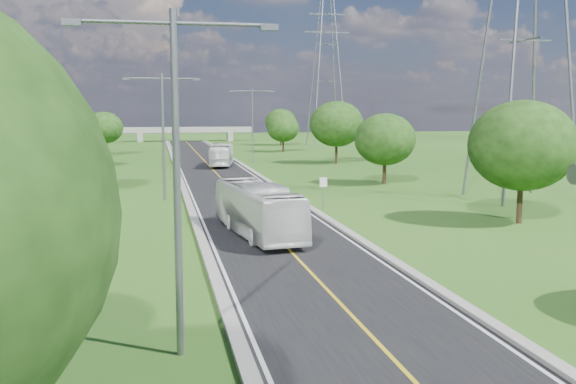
% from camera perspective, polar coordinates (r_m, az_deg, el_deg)
% --- Properties ---
extents(ground, '(260.00, 260.00, 0.00)m').
position_cam_1_polar(ground, '(67.21, -5.96, 1.17)').
color(ground, '#234D15').
rests_on(ground, ground).
extents(road, '(8.00, 150.00, 0.06)m').
position_cam_1_polar(road, '(73.15, -6.43, 1.69)').
color(road, black).
rests_on(road, ground).
extents(curb_left, '(0.50, 150.00, 0.22)m').
position_cam_1_polar(curb_left, '(72.88, -9.76, 1.67)').
color(curb_left, gray).
rests_on(curb_left, ground).
extents(curb_right, '(0.50, 150.00, 0.22)m').
position_cam_1_polar(curb_right, '(73.64, -3.13, 1.82)').
color(curb_right, gray).
rests_on(curb_right, ground).
extents(speed_limit_sign, '(0.55, 0.09, 2.40)m').
position_cam_1_polar(speed_limit_sign, '(46.35, 3.16, 0.40)').
color(speed_limit_sign, slate).
rests_on(speed_limit_sign, ground).
extents(overpass, '(30.00, 3.00, 3.20)m').
position_cam_1_polar(overpass, '(146.73, -9.09, 5.41)').
color(overpass, gray).
rests_on(overpass, ground).
extents(streetlight_near_left, '(5.90, 0.25, 10.00)m').
position_cam_1_polar(streetlight_near_left, '(18.55, -9.90, 3.30)').
color(streetlight_near_left, slate).
rests_on(streetlight_near_left, ground).
extents(streetlight_mid_left, '(5.90, 0.25, 10.00)m').
position_cam_1_polar(streetlight_mid_left, '(51.52, -11.06, 5.82)').
color(streetlight_mid_left, slate).
rests_on(streetlight_mid_left, ground).
extents(streetlight_far_right, '(5.90, 0.25, 10.00)m').
position_cam_1_polar(streetlight_far_right, '(85.44, -3.19, 6.51)').
color(streetlight_far_right, slate).
rests_on(streetlight_far_right, ground).
extents(power_tower_near, '(9.00, 6.40, 28.00)m').
position_cam_1_polar(power_tower_near, '(54.99, 20.41, 14.01)').
color(power_tower_near, slate).
rests_on(power_tower_near, ground).
extents(power_tower_far, '(9.00, 6.40, 28.00)m').
position_cam_1_polar(power_tower_far, '(125.97, 3.43, 10.45)').
color(power_tower_far, slate).
rests_on(power_tower_far, ground).
extents(tree_lc, '(7.56, 7.56, 8.79)m').
position_cam_1_polar(tree_lc, '(57.15, -20.20, 5.27)').
color(tree_lc, black).
rests_on(tree_lc, ground).
extents(tree_ld, '(6.72, 6.72, 7.82)m').
position_cam_1_polar(tree_ld, '(81.21, -19.09, 5.37)').
color(tree_ld, black).
rests_on(tree_ld, ground).
extents(tree_le, '(5.88, 5.88, 6.84)m').
position_cam_1_polar(tree_le, '(104.84, -16.04, 5.51)').
color(tree_le, black).
rests_on(tree_le, ground).
extents(tree_rb, '(6.72, 6.72, 7.82)m').
position_cam_1_polar(tree_rb, '(42.97, 20.11, 3.90)').
color(tree_rb, black).
rests_on(tree_rb, ground).
extents(tree_rc, '(5.88, 5.88, 6.84)m').
position_cam_1_polar(tree_rc, '(62.41, 8.62, 4.64)').
color(tree_rc, black).
rests_on(tree_rc, ground).
extents(tree_rd, '(7.14, 7.14, 8.30)m').
position_cam_1_polar(tree_rd, '(85.82, 4.34, 6.05)').
color(tree_rd, black).
rests_on(tree_rd, ground).
extents(tree_re, '(5.46, 5.46, 6.35)m').
position_cam_1_polar(tree_re, '(108.61, -0.44, 5.69)').
color(tree_re, black).
rests_on(tree_re, ground).
extents(tree_rf, '(6.30, 6.30, 7.33)m').
position_cam_1_polar(tree_rf, '(128.89, -0.64, 6.23)').
color(tree_rf, black).
rests_on(tree_rf, ground).
extents(bus_outbound, '(4.02, 10.31, 2.80)m').
position_cam_1_polar(bus_outbound, '(81.65, -5.92, 3.29)').
color(bus_outbound, white).
rests_on(bus_outbound, road).
extents(bus_inbound, '(3.90, 10.96, 2.99)m').
position_cam_1_polar(bus_inbound, '(36.62, -2.72, -1.54)').
color(bus_inbound, silver).
rests_on(bus_inbound, road).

